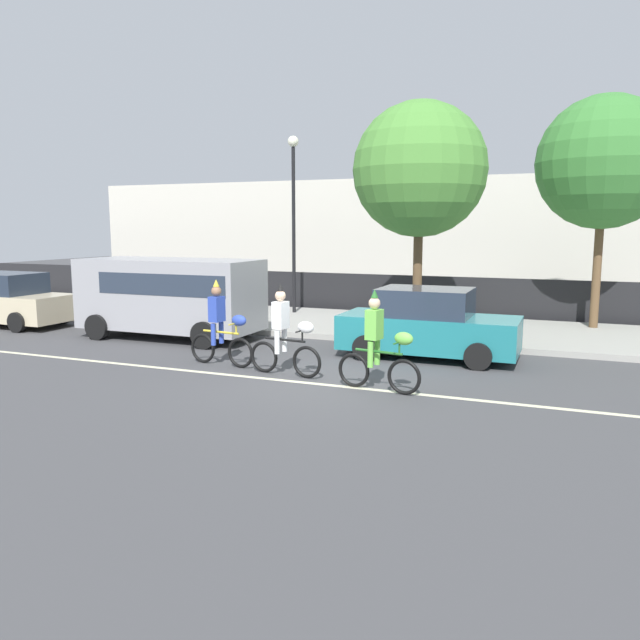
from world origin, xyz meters
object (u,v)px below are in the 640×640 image
parade_cyclist_cobalt (221,328)px  street_lamp_post (294,198)px  parade_cyclist_lime (379,347)px  parked_car_beige (8,301)px  parked_car_teal (428,325)px  parked_van_grey (172,292)px  parade_cyclist_zebra (285,335)px

parade_cyclist_cobalt → street_lamp_post: street_lamp_post is taller
parade_cyclist_cobalt → street_lamp_post: 8.29m
parade_cyclist_lime → parade_cyclist_cobalt: bearing=168.6°
parked_car_beige → parked_car_teal: same height
street_lamp_post → parked_car_beige: bearing=-145.5°
parked_car_beige → parked_car_teal: bearing=0.7°
parade_cyclist_cobalt → parked_car_teal: size_ratio=0.47×
parade_cyclist_lime → parked_van_grey: size_ratio=0.38×
parade_cyclist_zebra → parked_van_grey: (-4.73, 2.77, 0.44)m
parade_cyclist_zebra → parked_car_teal: bearing=50.6°
parade_cyclist_zebra → street_lamp_post: street_lamp_post is taller
parade_cyclist_zebra → parade_cyclist_lime: same height
parade_cyclist_cobalt → street_lamp_post: (-1.64, 7.49, 3.15)m
parade_cyclist_zebra → parade_cyclist_lime: 2.21m
parade_cyclist_cobalt → parked_car_beige: bearing=165.3°
parked_van_grey → street_lamp_post: bearing=74.7°
parked_car_beige → street_lamp_post: (7.44, 5.11, 3.21)m
parade_cyclist_zebra → parked_van_grey: bearing=149.6°
parked_car_beige → parked_car_teal: 13.14m
parade_cyclist_cobalt → parked_van_grey: size_ratio=0.38×
parade_cyclist_cobalt → parade_cyclist_zebra: size_ratio=1.00×
street_lamp_post → parade_cyclist_cobalt: bearing=-77.6°
parked_van_grey → parked_car_teal: bearing=0.6°
parked_car_teal → parked_car_beige: bearing=-179.3°
parked_car_beige → parked_car_teal: (13.14, 0.17, 0.00)m
parade_cyclist_cobalt → parked_van_grey: (-3.02, 2.46, 0.44)m
parade_cyclist_lime → parked_van_grey: bearing=154.8°
parked_car_beige → parked_van_grey: bearing=0.8°
street_lamp_post → parade_cyclist_lime: bearing=-56.3°
parked_car_teal → street_lamp_post: bearing=139.0°
parked_van_grey → parked_car_teal: (7.07, 0.08, -0.50)m
parade_cyclist_lime → parade_cyclist_zebra: bearing=167.8°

